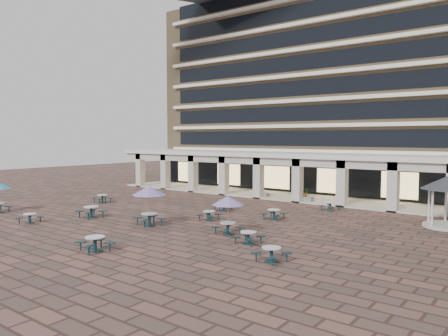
{
  "coord_description": "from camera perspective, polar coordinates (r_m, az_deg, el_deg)",
  "views": [
    {
      "loc": [
        20.79,
        -22.96,
        5.88
      ],
      "look_at": [
        0.89,
        3.0,
        3.59
      ],
      "focal_mm": 35.0,
      "sensor_mm": 36.0,
      "label": 1
    }
  ],
  "objects": [
    {
      "name": "picnic_table_3",
      "position": [
        24.44,
        3.19,
        -8.94
      ],
      "size": [
        1.57,
        1.57,
        0.69
      ],
      "rotation": [
        0.0,
        0.0,
        0.02
      ],
      "color": "#123036",
      "rests_on": "ground"
    },
    {
      "name": "planter_right",
      "position": [
        40.55,
        10.55,
        -3.65
      ],
      "size": [
        1.5,
        0.86,
        1.29
      ],
      "color": "gray",
      "rests_on": "ground"
    },
    {
      "name": "picnic_table_9",
      "position": [
        31.23,
        -1.95,
        -6.11
      ],
      "size": [
        1.62,
        1.62,
        0.67
      ],
      "rotation": [
        0.0,
        0.0,
        0.11
      ],
      "color": "#123036",
      "rests_on": "ground"
    },
    {
      "name": "picnic_table_5",
      "position": [
        33.69,
        -16.96,
        -5.38
      ],
      "size": [
        1.93,
        1.93,
        0.82
      ],
      "rotation": [
        0.0,
        0.0,
        -0.06
      ],
      "color": "#123036",
      "rests_on": "ground"
    },
    {
      "name": "picnic_table_6",
      "position": [
        29.59,
        -9.76,
        -3.13
      ],
      "size": [
        2.29,
        2.29,
        2.64
      ],
      "rotation": [
        0.0,
        0.0,
        -0.33
      ],
      "color": "#123036",
      "rests_on": "ground"
    },
    {
      "name": "planter_left",
      "position": [
        42.86,
        4.91,
        -3.12
      ],
      "size": [
        1.5,
        0.74,
        1.35
      ],
      "color": "gray",
      "rests_on": "ground"
    },
    {
      "name": "picnic_table_2",
      "position": [
        23.88,
        -16.5,
        -9.3
      ],
      "size": [
        1.98,
        1.98,
        0.76
      ],
      "rotation": [
        0.0,
        0.0,
        -0.24
      ],
      "color": "#123036",
      "rests_on": "ground"
    },
    {
      "name": "apartment_building",
      "position": [
        53.13,
        14.41,
        11.14
      ],
      "size": [
        40.0,
        15.5,
        25.2
      ],
      "color": "#937853",
      "rests_on": "ground"
    },
    {
      "name": "picnic_table_1",
      "position": [
        33.09,
        -24.03,
        -5.91
      ],
      "size": [
        1.71,
        1.71,
        0.65
      ],
      "rotation": [
        0.0,
        0.0,
        0.29
      ],
      "color": "#123036",
      "rests_on": "ground"
    },
    {
      "name": "picnic_table_8",
      "position": [
        40.95,
        -15.61,
        -3.79
      ],
      "size": [
        1.87,
        1.87,
        0.73
      ],
      "rotation": [
        0.0,
        0.0,
        -0.21
      ],
      "color": "#123036",
      "rests_on": "ground"
    },
    {
      "name": "picnic_table_10",
      "position": [
        31.8,
        6.54,
        -5.9
      ],
      "size": [
        1.64,
        1.64,
        0.72
      ],
      "rotation": [
        0.0,
        0.0,
        0.03
      ],
      "color": "#123036",
      "rests_on": "ground"
    },
    {
      "name": "picnic_table_13",
      "position": [
        36.4,
        13.69,
        -4.78
      ],
      "size": [
        1.65,
        1.65,
        0.67
      ],
      "rotation": [
        0.0,
        0.0,
        -0.15
      ],
      "color": "#123036",
      "rests_on": "ground"
    },
    {
      "name": "picnic_table_12",
      "position": [
        35.3,
        -0.06,
        -4.87
      ],
      "size": [
        1.97,
        1.97,
        0.74
      ],
      "rotation": [
        0.0,
        0.0,
        0.32
      ],
      "color": "#123036",
      "rests_on": "ground"
    },
    {
      "name": "picnic_table_7",
      "position": [
        21.2,
        6.21,
        -10.96
      ],
      "size": [
        1.74,
        1.74,
        0.7
      ],
      "rotation": [
        0.0,
        0.0,
        -0.17
      ],
      "color": "#123036",
      "rests_on": "ground"
    },
    {
      "name": "picnic_table_11",
      "position": [
        26.55,
        0.5,
        -4.47
      ],
      "size": [
        2.01,
        2.01,
        2.32
      ],
      "rotation": [
        0.0,
        0.0,
        -0.21
      ],
      "color": "#123036",
      "rests_on": "ground"
    },
    {
      "name": "ground",
      "position": [
        31.53,
        -4.63,
        -6.77
      ],
      "size": [
        120.0,
        120.0,
        0.0
      ],
      "primitive_type": "plane",
      "color": "brown",
      "rests_on": "ground"
    },
    {
      "name": "retail_arcade",
      "position": [
        43.2,
        8.62,
        0.13
      ],
      "size": [
        42.0,
        6.6,
        4.4
      ],
      "color": "white",
      "rests_on": "ground"
    }
  ]
}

